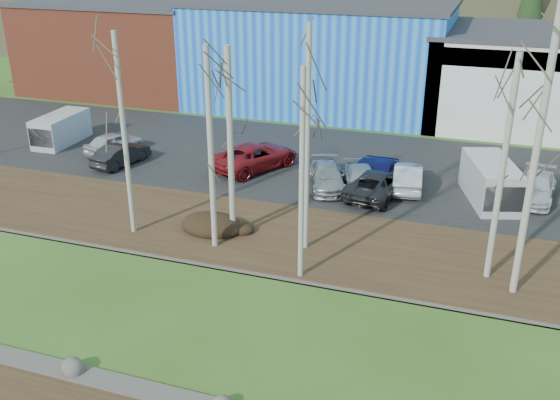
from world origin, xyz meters
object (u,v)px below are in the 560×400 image
at_px(car_0, 114,143).
at_px(car_1, 121,154).
at_px(car_6, 377,183).
at_px(van_white, 491,183).
at_px(car_2, 255,156).
at_px(van_grey, 59,130).
at_px(car_8, 362,181).
at_px(car_3, 327,176).
at_px(car_4, 366,171).
at_px(car_5, 408,177).
at_px(car_9, 381,173).
at_px(car_7, 536,187).

xyz_separation_m(car_0, car_1, (1.66, -1.80, -0.02)).
distance_m(car_6, van_white, 5.87).
xyz_separation_m(car_0, car_2, (9.59, 0.20, 0.10)).
relative_size(car_6, van_grey, 1.13).
xyz_separation_m(car_0, car_8, (16.36, -1.30, -0.03)).
bearing_deg(car_1, car_3, -167.24).
bearing_deg(van_white, car_3, 168.21).
relative_size(car_4, car_5, 0.90).
bearing_deg(car_0, car_2, -160.65).
bearing_deg(van_white, car_1, 166.30).
relative_size(car_0, car_8, 0.89).
distance_m(car_0, car_5, 18.66).
bearing_deg(car_8, car_9, 42.08).
xyz_separation_m(car_5, car_8, (-2.30, -1.22, -0.07)).
distance_m(car_4, car_9, 0.85).
relative_size(van_white, van_grey, 1.17).
distance_m(car_2, car_4, 6.72).
bearing_deg(car_1, van_grey, -10.13).
xyz_separation_m(car_3, van_grey, (-18.89, 1.80, 0.32)).
height_order(car_5, car_9, car_5).
bearing_deg(car_5, car_7, 179.19).
xyz_separation_m(car_1, car_6, (15.59, 0.25, 0.05)).
height_order(car_9, van_grey, van_grey).
bearing_deg(car_0, car_9, -161.11).
bearing_deg(van_grey, van_white, -4.51).
xyz_separation_m(car_4, car_9, (0.85, 0.00, 0.00)).
xyz_separation_m(car_0, car_5, (18.66, -0.07, 0.04)).
distance_m(car_3, car_9, 3.14).
height_order(car_4, van_grey, van_grey).
bearing_deg(car_8, car_0, 155.16).
relative_size(car_3, van_white, 0.84).
relative_size(car_2, car_6, 1.10).
relative_size(car_4, car_8, 0.88).
xyz_separation_m(van_white, van_grey, (-27.48, 0.98, -0.10)).
distance_m(car_3, van_white, 8.64).
height_order(car_0, car_8, car_0).
height_order(car_6, van_grey, van_grey).
distance_m(car_0, car_8, 16.42).
height_order(car_2, car_4, car_2).
bearing_deg(car_6, van_grey, 3.49).
distance_m(car_0, car_2, 9.60).
xyz_separation_m(car_3, van_white, (8.59, 0.82, 0.42)).
height_order(car_0, van_grey, van_grey).
height_order(car_5, car_8, car_5).
xyz_separation_m(car_8, van_grey, (-20.83, 1.80, 0.32)).
bearing_deg(car_3, car_7, -9.98).
bearing_deg(van_grey, car_7, -2.13).
xyz_separation_m(car_2, car_6, (7.66, -1.75, -0.07)).
bearing_deg(car_1, car_7, -163.51).
bearing_deg(car_9, car_5, -7.14).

